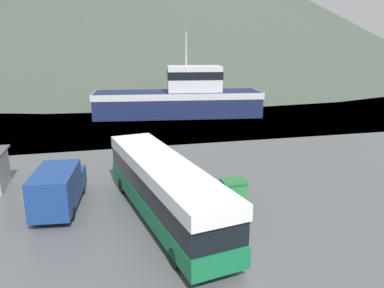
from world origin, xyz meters
name	(u,v)px	position (x,y,z in m)	size (l,w,h in m)	color
ground_plane	(236,265)	(0.00, 0.00, 0.00)	(400.00, 400.00, 0.00)	#515456
water_surface	(113,67)	(0.00, 139.41, 0.00)	(240.00, 240.00, 0.00)	slate
tour_bus	(164,187)	(-2.21, 5.02, 1.79)	(4.81, 12.98, 3.17)	#146B3D
delivery_van	(58,187)	(-7.69, 7.61, 1.29)	(2.71, 6.05, 2.43)	navy
fishing_boat	(181,97)	(4.72, 33.19, 2.39)	(21.44, 7.98, 10.38)	#19234C
storage_bin	(234,192)	(1.98, 5.88, 0.74)	(1.37, 1.14, 1.46)	#287F3D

